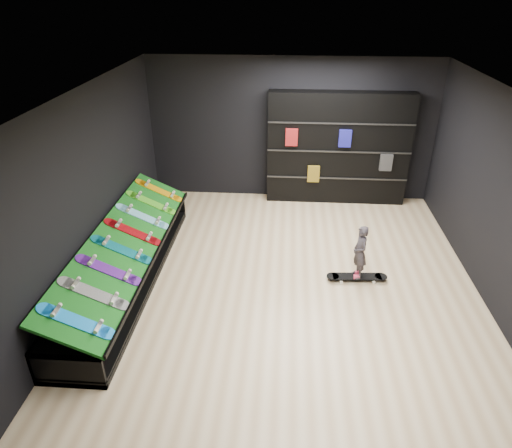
# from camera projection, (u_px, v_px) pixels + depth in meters

# --- Properties ---
(floor) EXTENTS (6.00, 7.00, 0.01)m
(floor) POSITION_uv_depth(u_px,v_px,m) (286.00, 286.00, 7.27)
(floor) COLOR beige
(floor) RESTS_ON ground
(ceiling) EXTENTS (6.00, 7.00, 0.01)m
(ceiling) POSITION_uv_depth(u_px,v_px,m) (294.00, 96.00, 5.85)
(ceiling) COLOR white
(ceiling) RESTS_ON ground
(wall_back) EXTENTS (6.00, 0.02, 3.00)m
(wall_back) POSITION_uv_depth(u_px,v_px,m) (291.00, 130.00, 9.63)
(wall_back) COLOR black
(wall_back) RESTS_ON ground
(wall_front) EXTENTS (6.00, 0.02, 3.00)m
(wall_front) POSITION_uv_depth(u_px,v_px,m) (286.00, 397.00, 3.48)
(wall_front) COLOR black
(wall_front) RESTS_ON ground
(wall_left) EXTENTS (0.02, 7.00, 3.00)m
(wall_left) POSITION_uv_depth(u_px,v_px,m) (87.00, 195.00, 6.75)
(wall_left) COLOR black
(wall_left) RESTS_ON ground
(wall_right) EXTENTS (0.02, 7.00, 3.00)m
(wall_right) POSITION_uv_depth(u_px,v_px,m) (505.00, 208.00, 6.37)
(wall_right) COLOR black
(wall_right) RESTS_ON ground
(display_rack) EXTENTS (0.90, 4.50, 0.50)m
(display_rack) POSITION_uv_depth(u_px,v_px,m) (128.00, 267.00, 7.31)
(display_rack) COLOR black
(display_rack) RESTS_ON ground
(turf_ramp) EXTENTS (0.92, 4.50, 0.46)m
(turf_ramp) POSITION_uv_depth(u_px,v_px,m) (127.00, 242.00, 7.09)
(turf_ramp) COLOR #0D5310
(turf_ramp) RESTS_ON display_rack
(back_shelving) EXTENTS (2.94, 0.34, 2.36)m
(back_shelving) POSITION_uv_depth(u_px,v_px,m) (338.00, 149.00, 9.56)
(back_shelving) COLOR black
(back_shelving) RESTS_ON ground
(floor_skateboard) EXTENTS (0.99, 0.28, 0.09)m
(floor_skateboard) POSITION_uv_depth(u_px,v_px,m) (357.00, 278.00, 7.39)
(floor_skateboard) COLOR black
(floor_skateboard) RESTS_ON ground
(child) EXTENTS (0.18, 0.23, 0.54)m
(child) POSITION_uv_depth(u_px,v_px,m) (359.00, 262.00, 7.24)
(child) COLOR black
(child) RESTS_ON floor_skateboard
(display_board_0) EXTENTS (0.93, 0.22, 0.50)m
(display_board_0) POSITION_uv_depth(u_px,v_px,m) (76.00, 321.00, 5.41)
(display_board_0) COLOR blue
(display_board_0) RESTS_ON turf_ramp
(display_board_1) EXTENTS (0.93, 0.22, 0.50)m
(display_board_1) POSITION_uv_depth(u_px,v_px,m) (94.00, 293.00, 5.89)
(display_board_1) COLOR black
(display_board_1) RESTS_ON turf_ramp
(display_board_2) EXTENTS (0.93, 0.22, 0.50)m
(display_board_2) POSITION_uv_depth(u_px,v_px,m) (109.00, 270.00, 6.36)
(display_board_2) COLOR purple
(display_board_2) RESTS_ON turf_ramp
(display_board_3) EXTENTS (0.93, 0.22, 0.50)m
(display_board_3) POSITION_uv_depth(u_px,v_px,m) (122.00, 250.00, 6.84)
(display_board_3) COLOR #0C8C99
(display_board_3) RESTS_ON turf_ramp
(display_board_4) EXTENTS (0.93, 0.22, 0.50)m
(display_board_4) POSITION_uv_depth(u_px,v_px,m) (133.00, 232.00, 7.32)
(display_board_4) COLOR red
(display_board_4) RESTS_ON turf_ramp
(display_board_5) EXTENTS (0.93, 0.22, 0.50)m
(display_board_5) POSITION_uv_depth(u_px,v_px,m) (143.00, 216.00, 7.79)
(display_board_5) COLOR #0CB2E5
(display_board_5) RESTS_ON turf_ramp
(display_board_6) EXTENTS (0.93, 0.22, 0.50)m
(display_board_6) POSITION_uv_depth(u_px,v_px,m) (152.00, 203.00, 8.27)
(display_board_6) COLOR green
(display_board_6) RESTS_ON turf_ramp
(display_board_7) EXTENTS (0.93, 0.22, 0.50)m
(display_board_7) POSITION_uv_depth(u_px,v_px,m) (159.00, 191.00, 8.75)
(display_board_7) COLOR yellow
(display_board_7) RESTS_ON turf_ramp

